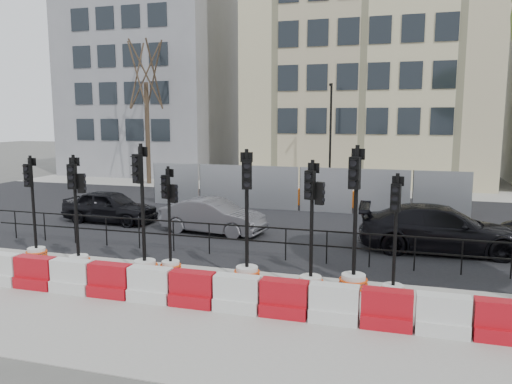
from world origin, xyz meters
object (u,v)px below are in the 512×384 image
(traffic_signal_d, at_px, (170,249))
(traffic_signal_a, at_px, (35,239))
(car_a, at_px, (110,206))
(traffic_signal_h, at_px, (393,275))
(car_c, at_px, (441,229))

(traffic_signal_d, bearing_deg, traffic_signal_a, -164.89)
(traffic_signal_a, xyz_separation_m, car_a, (-0.87, 5.28, 0.01))
(traffic_signal_a, bearing_deg, traffic_signal_h, 1.63)
(traffic_signal_d, bearing_deg, car_c, 47.45)
(traffic_signal_h, xyz_separation_m, car_a, (-11.05, 5.64, 0.04))
(traffic_signal_a, distance_m, traffic_signal_d, 4.38)
(traffic_signal_a, xyz_separation_m, car_c, (11.51, 4.37, 0.09))
(car_c, bearing_deg, traffic_signal_h, 162.16)
(car_a, bearing_deg, traffic_signal_h, -114.16)
(traffic_signal_a, relative_size, car_c, 0.61)
(traffic_signal_a, bearing_deg, car_c, 24.43)
(traffic_signal_d, distance_m, traffic_signal_h, 5.80)
(traffic_signal_h, distance_m, car_a, 12.41)
(traffic_signal_h, height_order, car_c, traffic_signal_h)
(traffic_signal_h, bearing_deg, traffic_signal_d, -170.91)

